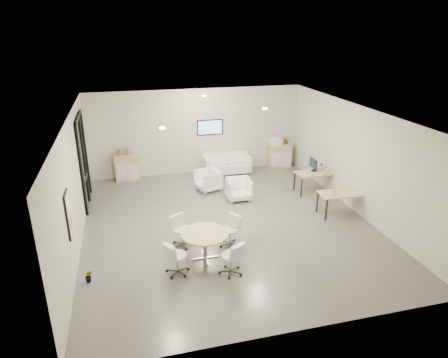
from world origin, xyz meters
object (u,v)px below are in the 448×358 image
armchair_right (239,188)px  desk_rear (316,174)px  loveseat (226,164)px  sideboard_right (279,156)px  armchair_left (208,179)px  desk_front (341,195)px  sideboard_left (128,167)px  round_table (205,236)px

armchair_right → desk_rear: (2.70, -0.04, 0.25)m
loveseat → sideboard_right: bearing=3.9°
armchair_left → armchair_right: size_ratio=1.00×
armchair_right → desk_front: 3.22m
sideboard_right → desk_rear: size_ratio=0.67×
sideboard_left → armchair_right: size_ratio=1.27×
armchair_left → armchair_right: bearing=21.5°
desk_front → armchair_left: bearing=145.1°
desk_rear → round_table: (-4.50, -3.18, -0.02)m
loveseat → sideboard_left: bearing=176.2°
sideboard_left → desk_rear: bearing=-23.7°
desk_front → armchair_right: bearing=150.1°
desk_front → round_table: size_ratio=1.19×
armchair_left → armchair_right: 1.30m
sideboard_left → armchair_left: 3.12m
sideboard_left → loveseat: sideboard_left is taller
sideboard_right → desk_rear: (0.24, -2.70, 0.17)m
armchair_right → round_table: bearing=-117.0°
round_table → sideboard_right: bearing=54.1°
armchair_right → desk_front: (2.65, -1.81, 0.23)m
sideboard_right → desk_rear: bearing=-84.9°
sideboard_right → round_table: 7.26m
armchair_right → sideboard_right: bearing=49.5°
sideboard_left → sideboard_right: (5.91, 0.00, -0.03)m
armchair_left → desk_front: size_ratio=0.57×
desk_rear → round_table: 5.50m
sideboard_left → desk_front: bearing=-36.2°
loveseat → armchair_left: bearing=-126.4°
sideboard_right → desk_front: bearing=-87.5°
armchair_left → desk_front: (3.46, -2.84, 0.23)m
armchair_left → loveseat: bearing=127.9°
loveseat → desk_front: (2.42, -4.29, 0.26)m
armchair_right → desk_front: size_ratio=0.57×
armchair_right → desk_front: armchair_right is taller
armchair_right → round_table: size_ratio=0.67×
armchair_right → desk_rear: armchair_right is taller
round_table → desk_rear: bearing=35.2°
desk_rear → desk_front: bearing=-94.6°
loveseat → armchair_left: size_ratio=2.25×
loveseat → armchair_left: (-1.03, -1.45, 0.04)m
loveseat → armchair_right: (-0.23, -2.47, 0.03)m
sideboard_right → sideboard_left: bearing=-180.0°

